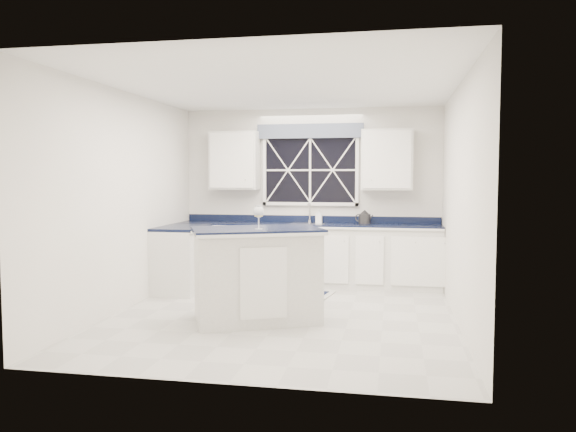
% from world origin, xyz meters
% --- Properties ---
extents(ground, '(4.50, 4.50, 0.00)m').
position_xyz_m(ground, '(0.00, 0.00, 0.00)').
color(ground, '#A5A5A1').
rests_on(ground, ground).
extents(back_wall, '(4.00, 0.10, 2.70)m').
position_xyz_m(back_wall, '(0.00, 2.25, 1.35)').
color(back_wall, white).
rests_on(back_wall, ground).
extents(base_cabinets, '(3.99, 1.60, 0.90)m').
position_xyz_m(base_cabinets, '(-0.33, 1.78, 0.45)').
color(base_cabinets, silver).
rests_on(base_cabinets, ground).
extents(countertop, '(3.98, 0.64, 0.04)m').
position_xyz_m(countertop, '(0.00, 1.95, 0.92)').
color(countertop, black).
rests_on(countertop, base_cabinets).
extents(dishwasher, '(0.60, 0.58, 0.82)m').
position_xyz_m(dishwasher, '(-1.10, 1.95, 0.41)').
color(dishwasher, black).
rests_on(dishwasher, ground).
extents(window, '(1.65, 0.09, 1.26)m').
position_xyz_m(window, '(0.00, 2.20, 1.83)').
color(window, black).
rests_on(window, ground).
extents(upper_cabinets, '(3.10, 0.34, 0.90)m').
position_xyz_m(upper_cabinets, '(0.00, 2.08, 1.90)').
color(upper_cabinets, silver).
rests_on(upper_cabinets, ground).
extents(faucet, '(0.05, 0.20, 0.30)m').
position_xyz_m(faucet, '(0.00, 2.14, 1.10)').
color(faucet, '#B3B3B5').
rests_on(faucet, countertop).
extents(island, '(1.65, 1.37, 1.07)m').
position_xyz_m(island, '(-0.25, -0.27, 0.54)').
color(island, silver).
rests_on(island, ground).
extents(rug, '(1.53, 1.09, 0.02)m').
position_xyz_m(rug, '(-0.28, 1.17, 0.01)').
color(rug, '#ACACA7').
rests_on(rug, ground).
extents(kettle, '(0.28, 0.23, 0.21)m').
position_xyz_m(kettle, '(0.85, 2.07, 1.04)').
color(kettle, '#2A2A2C').
rests_on(kettle, countertop).
extents(wine_glass, '(0.11, 0.11, 0.27)m').
position_xyz_m(wine_glass, '(-0.19, -0.40, 1.25)').
color(wine_glass, white).
rests_on(wine_glass, island).
extents(soap_bottle, '(0.10, 0.10, 0.21)m').
position_xyz_m(soap_bottle, '(0.15, 2.13, 1.05)').
color(soap_bottle, silver).
rests_on(soap_bottle, countertop).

